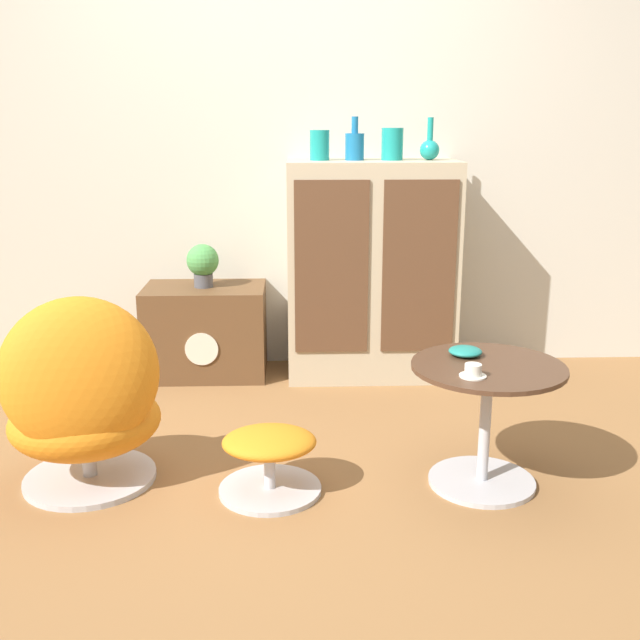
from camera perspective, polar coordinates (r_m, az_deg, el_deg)
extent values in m
plane|color=olive|center=(3.08, -3.24, -11.98)|extent=(12.00, 12.00, 0.00)
cube|color=beige|center=(4.29, -3.09, 13.75)|extent=(6.40, 0.06, 2.60)
cube|color=tan|center=(4.13, 3.88, 3.80)|extent=(0.91, 0.45, 1.19)
cube|color=brown|center=(3.87, 0.88, 3.97)|extent=(0.38, 0.01, 0.90)
cube|color=brown|center=(3.92, 7.56, 3.98)|extent=(0.38, 0.01, 0.90)
cube|color=brown|center=(4.23, -8.69, -0.81)|extent=(0.66, 0.42, 0.50)
cylinder|color=beige|center=(4.04, -9.01, -2.21)|extent=(0.18, 0.01, 0.18)
cylinder|color=#B7B7BC|center=(3.20, -17.08, -11.39)|extent=(0.52, 0.52, 0.02)
cylinder|color=#B7B7BC|center=(3.17, -17.16, -10.45)|extent=(0.06, 0.06, 0.09)
ellipsoid|color=orange|center=(3.10, -17.43, -7.37)|extent=(0.68, 0.61, 0.28)
ellipsoid|color=orange|center=(2.92, -17.84, -3.98)|extent=(0.65, 0.49, 0.62)
cylinder|color=#B7B7BC|center=(2.99, -3.82, -12.74)|extent=(0.40, 0.40, 0.02)
cylinder|color=#B7B7BC|center=(2.95, -3.85, -11.33)|extent=(0.04, 0.04, 0.14)
ellipsoid|color=orange|center=(2.90, -3.89, -9.26)|extent=(0.36, 0.31, 0.09)
cylinder|color=#B7B7BC|center=(3.11, 12.20, -11.90)|extent=(0.42, 0.42, 0.02)
cylinder|color=#B7B7BC|center=(3.01, 12.46, -7.83)|extent=(0.04, 0.04, 0.46)
cylinder|color=#472D1E|center=(2.92, 12.72, -3.51)|extent=(0.59, 0.59, 0.02)
cylinder|color=teal|center=(4.03, -0.03, 13.18)|extent=(0.10, 0.10, 0.16)
cylinder|color=#196699|center=(4.04, 2.66, 13.05)|extent=(0.10, 0.10, 0.14)
cylinder|color=#196699|center=(4.04, 2.68, 14.63)|extent=(0.04, 0.04, 0.08)
cylinder|color=teal|center=(4.06, 5.53, 13.20)|extent=(0.11, 0.11, 0.17)
ellipsoid|color=teal|center=(4.09, 8.35, 12.69)|extent=(0.10, 0.10, 0.10)
cylinder|color=teal|center=(4.09, 8.40, 14.19)|extent=(0.03, 0.03, 0.12)
cylinder|color=#4C4C51|center=(4.16, -8.87, 3.01)|extent=(0.10, 0.10, 0.07)
sphere|color=#478E47|center=(4.14, -8.93, 4.52)|extent=(0.18, 0.18, 0.18)
cylinder|color=silver|center=(2.77, 11.56, -4.20)|extent=(0.10, 0.10, 0.01)
cylinder|color=silver|center=(2.77, 11.58, -3.79)|extent=(0.06, 0.06, 0.05)
ellipsoid|color=#1E7A70|center=(3.01, 11.01, -2.35)|extent=(0.13, 0.13, 0.04)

